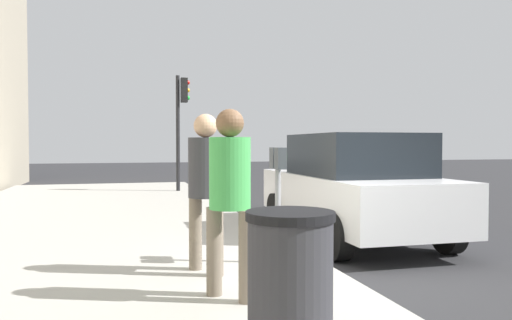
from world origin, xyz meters
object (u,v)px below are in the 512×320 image
object	(u,v)px
parking_meter	(278,180)
pedestrian_at_meter	(206,179)
parked_sedan_near	(352,186)
traffic_signal	(181,113)
pedestrian_bystander	(230,187)
trash_bin	(290,287)

from	to	relation	value
parking_meter	pedestrian_at_meter	bearing A→B (deg)	103.99
pedestrian_at_meter	parked_sedan_near	bearing A→B (deg)	8.24
parking_meter	pedestrian_at_meter	distance (m)	0.96
parked_sedan_near	traffic_signal	bearing A→B (deg)	13.26
pedestrian_at_meter	pedestrian_bystander	distance (m)	1.01
pedestrian_at_meter	parked_sedan_near	size ratio (longest dim) A/B	0.40
parking_meter	traffic_signal	xyz separation A→B (m)	(9.94, -0.00, 1.41)
pedestrian_at_meter	traffic_signal	world-z (taller)	traffic_signal
parking_meter	traffic_signal	distance (m)	10.04
parked_sedan_near	traffic_signal	xyz separation A→B (m)	(8.08, 1.90, 1.68)
parking_meter	pedestrian_bystander	xyz separation A→B (m)	(-1.24, 0.87, 0.03)
pedestrian_bystander	parking_meter	bearing A→B (deg)	15.67
parking_meter	pedestrian_at_meter	world-z (taller)	pedestrian_at_meter
parking_meter	pedestrian_bystander	distance (m)	1.52
traffic_signal	parked_sedan_near	bearing A→B (deg)	-166.74
parked_sedan_near	trash_bin	bearing A→B (deg)	149.46
traffic_signal	pedestrian_bystander	bearing A→B (deg)	175.53
pedestrian_bystander	traffic_signal	xyz separation A→B (m)	(11.18, -0.87, 1.38)
parking_meter	parked_sedan_near	xyz separation A→B (m)	(1.86, -1.91, -0.27)
pedestrian_at_meter	traffic_signal	distance (m)	10.30
pedestrian_bystander	pedestrian_at_meter	bearing A→B (deg)	53.94
pedestrian_at_meter	trash_bin	size ratio (longest dim) A/B	1.77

